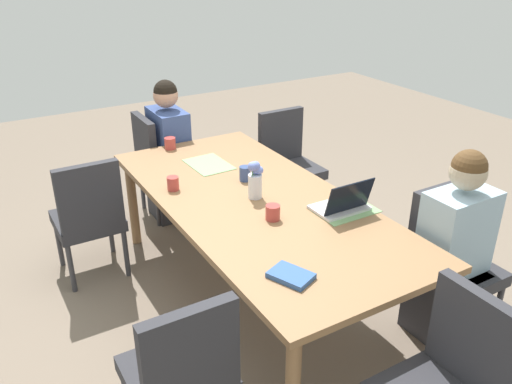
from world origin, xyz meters
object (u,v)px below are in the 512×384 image
chair_near_right_near (89,214)px  coffee_mug_near_right (173,183)px  chair_head_right_left_far (449,381)px  coffee_mug_centre_right (245,174)px  dining_table (256,208)px  person_head_left_left_near (170,159)px  book_red_cover (291,276)px  chair_far_left_mid (448,254)px  laptop_far_left_mid (342,204)px  coffee_mug_near_left (273,212)px  chair_near_right_far (182,371)px  flower_vase (255,178)px  chair_head_left_left_near (160,161)px  coffee_mug_centre_left (170,143)px  chair_far_right_mid (288,159)px  person_far_left_mid (452,259)px

chair_near_right_near → coffee_mug_near_right: 0.68m
chair_head_right_left_far → coffee_mug_centre_right: size_ratio=9.10×
dining_table → person_head_left_left_near: size_ratio=1.98×
book_red_cover → dining_table: bearing=137.9°
chair_far_left_mid → book_red_cover: 1.17m
chair_near_right_near → chair_far_left_mid: bearing=46.9°
chair_far_left_mid → laptop_far_left_mid: bearing=-129.5°
coffee_mug_near_left → coffee_mug_centre_right: (-0.56, 0.13, 0.01)m
chair_near_right_far → flower_vase: size_ratio=3.66×
dining_table → chair_head_left_left_near: (-1.46, -0.09, -0.17)m
laptop_far_left_mid → chair_head_right_left_far: bearing=-14.9°
chair_head_right_left_far → coffee_mug_near_left: chair_head_right_left_far is taller
dining_table → coffee_mug_centre_left: coffee_mug_centre_left is taller
coffee_mug_centre_left → book_red_cover: (1.91, -0.16, -0.03)m
chair_head_right_left_far → chair_near_right_near: same height
dining_table → coffee_mug_centre_right: 0.32m
chair_near_right_near → chair_far_right_mid: size_ratio=1.00×
chair_head_left_left_near → coffee_mug_centre_left: size_ratio=10.12×
chair_near_right_near → chair_near_right_far: size_ratio=1.00×
chair_far_left_mid → flower_vase: (-0.83, -0.85, 0.37)m
flower_vase → laptop_far_left_mid: flower_vase is taller
dining_table → coffee_mug_centre_left: bearing=-173.6°
coffee_mug_centre_right → book_red_cover: size_ratio=0.49×
chair_near_right_near → book_red_cover: (1.61, 0.57, 0.25)m
chair_far_right_mid → coffee_mug_centre_right: size_ratio=9.10×
dining_table → laptop_far_left_mid: (0.39, 0.36, 0.11)m
person_head_left_left_near → chair_near_right_far: person_head_left_left_near is taller
person_far_left_mid → chair_near_right_far: person_far_left_mid is taller
chair_near_right_near → coffee_mug_centre_left: size_ratio=10.12×
chair_near_right_far → coffee_mug_centre_left: chair_near_right_far is taller
chair_head_right_left_far → coffee_mug_near_left: 1.26m
coffee_mug_near_left → chair_far_right_mid: bearing=143.0°
coffee_mug_near_right → flower_vase: bearing=47.3°
chair_far_left_mid → flower_vase: 1.24m
person_head_left_left_near → coffee_mug_centre_right: 1.15m
person_far_left_mid → dining_table: bearing=-137.8°
chair_near_right_far → coffee_mug_centre_right: size_ratio=9.10×
laptop_far_left_mid → coffee_mug_near_right: bearing=-136.4°
chair_near_right_near → coffee_mug_centre_right: (0.51, 0.94, 0.29)m
chair_head_left_left_near → chair_near_right_far: bearing=-18.8°
chair_near_right_far → coffee_mug_near_left: chair_near_right_far is taller
coffee_mug_near_right → coffee_mug_centre_left: bearing=159.4°
chair_head_right_left_far → coffee_mug_near_right: 1.96m
dining_table → chair_far_right_mid: bearing=137.4°
person_head_left_left_near → coffee_mug_centre_left: (0.30, -0.11, 0.25)m
chair_head_left_left_near → coffee_mug_near_right: size_ratio=10.15×
person_head_left_left_near → chair_near_right_near: bearing=-54.5°
book_red_cover → coffee_mug_centre_right: bearing=138.7°
dining_table → person_far_left_mid: size_ratio=1.98×
chair_far_right_mid → laptop_far_left_mid: laptop_far_left_mid is taller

